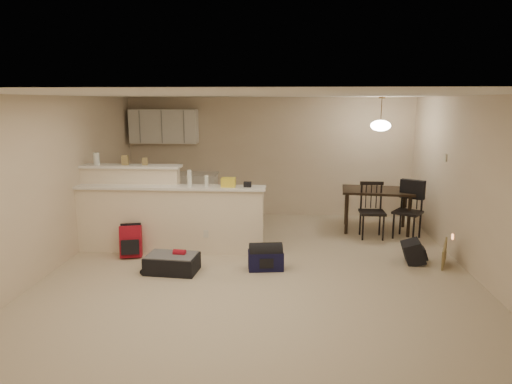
# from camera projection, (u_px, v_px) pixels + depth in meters

# --- Properties ---
(room) EXTENTS (7.00, 7.02, 2.50)m
(room) POSITION_uv_depth(u_px,v_px,m) (260.00, 188.00, 6.26)
(room) COLOR #C5B397
(room) RESTS_ON ground
(breakfast_bar) EXTENTS (3.08, 0.58, 1.39)m
(breakfast_bar) POSITION_uv_depth(u_px,v_px,m) (156.00, 214.00, 7.46)
(breakfast_bar) COLOR #F6E4C7
(breakfast_bar) RESTS_ON ground
(upper_cabinets) EXTENTS (1.40, 0.34, 0.70)m
(upper_cabinets) POSITION_uv_depth(u_px,v_px,m) (164.00, 126.00, 9.52)
(upper_cabinets) COLOR white
(upper_cabinets) RESTS_ON room
(kitchen_counter) EXTENTS (1.80, 0.60, 0.90)m
(kitchen_counter) POSITION_uv_depth(u_px,v_px,m) (174.00, 196.00, 9.66)
(kitchen_counter) COLOR white
(kitchen_counter) RESTS_ON ground
(thermostat) EXTENTS (0.02, 0.12, 0.12)m
(thermostat) POSITION_uv_depth(u_px,v_px,m) (445.00, 158.00, 7.54)
(thermostat) COLOR beige
(thermostat) RESTS_ON room
(jar) EXTENTS (0.10, 0.10, 0.20)m
(jar) POSITION_uv_depth(u_px,v_px,m) (96.00, 159.00, 7.48)
(jar) COLOR silver
(jar) RESTS_ON breakfast_bar
(cereal_box) EXTENTS (0.10, 0.07, 0.16)m
(cereal_box) POSITION_uv_depth(u_px,v_px,m) (125.00, 160.00, 7.46)
(cereal_box) COLOR #98814E
(cereal_box) RESTS_ON breakfast_bar
(small_box) EXTENTS (0.08, 0.06, 0.12)m
(small_box) POSITION_uv_depth(u_px,v_px,m) (145.00, 162.00, 7.44)
(small_box) COLOR #98814E
(small_box) RESTS_ON breakfast_bar
(bottle_a) EXTENTS (0.07, 0.07, 0.26)m
(bottle_a) POSITION_uv_depth(u_px,v_px,m) (189.00, 178.00, 7.22)
(bottle_a) COLOR silver
(bottle_a) RESTS_ON breakfast_bar
(bottle_b) EXTENTS (0.06, 0.06, 0.18)m
(bottle_b) POSITION_uv_depth(u_px,v_px,m) (206.00, 181.00, 7.21)
(bottle_b) COLOR silver
(bottle_b) RESTS_ON breakfast_bar
(bag_lump) EXTENTS (0.22, 0.18, 0.14)m
(bag_lump) POSITION_uv_depth(u_px,v_px,m) (228.00, 182.00, 7.19)
(bag_lump) COLOR #98814E
(bag_lump) RESTS_ON breakfast_bar
(pouch) EXTENTS (0.12, 0.10, 0.08)m
(pouch) POSITION_uv_depth(u_px,v_px,m) (248.00, 184.00, 7.18)
(pouch) COLOR #98814E
(pouch) RESTS_ON breakfast_bar
(dining_table) EXTENTS (1.36, 0.99, 0.79)m
(dining_table) POSITION_uv_depth(u_px,v_px,m) (377.00, 194.00, 8.55)
(dining_table) COLOR black
(dining_table) RESTS_ON ground
(pendant_lamp) EXTENTS (0.36, 0.36, 0.62)m
(pendant_lamp) POSITION_uv_depth(u_px,v_px,m) (381.00, 125.00, 8.30)
(pendant_lamp) COLOR brown
(pendant_lamp) RESTS_ON room
(dining_chair_near) EXTENTS (0.44, 0.42, 1.00)m
(dining_chair_near) POSITION_uv_depth(u_px,v_px,m) (372.00, 211.00, 8.12)
(dining_chair_near) COLOR black
(dining_chair_near) RESTS_ON ground
(dining_chair_far) EXTENTS (0.61, 0.60, 1.02)m
(dining_chair_far) POSITION_uv_depth(u_px,v_px,m) (408.00, 211.00, 8.09)
(dining_chair_far) COLOR black
(dining_chair_far) RESTS_ON ground
(suitcase) EXTENTS (0.77, 0.53, 0.25)m
(suitcase) POSITION_uv_depth(u_px,v_px,m) (172.00, 264.00, 6.56)
(suitcase) COLOR black
(suitcase) RESTS_ON ground
(red_backpack) EXTENTS (0.37, 0.27, 0.50)m
(red_backpack) POSITION_uv_depth(u_px,v_px,m) (131.00, 241.00, 7.18)
(red_backpack) COLOR #A41222
(red_backpack) RESTS_ON ground
(navy_duffel) EXTENTS (0.54, 0.34, 0.28)m
(navy_duffel) POSITION_uv_depth(u_px,v_px,m) (266.00, 260.00, 6.65)
(navy_duffel) COLOR black
(navy_duffel) RESTS_ON ground
(black_daypack) EXTENTS (0.30, 0.40, 0.33)m
(black_daypack) POSITION_uv_depth(u_px,v_px,m) (413.00, 252.00, 6.92)
(black_daypack) COLOR black
(black_daypack) RESTS_ON ground
(cardboard_sheet) EXTENTS (0.21, 0.44, 0.36)m
(cardboard_sheet) POSITION_uv_depth(u_px,v_px,m) (444.00, 255.00, 6.76)
(cardboard_sheet) COLOR #98814E
(cardboard_sheet) RESTS_ON ground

